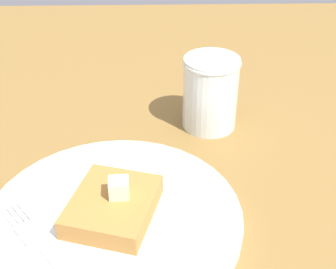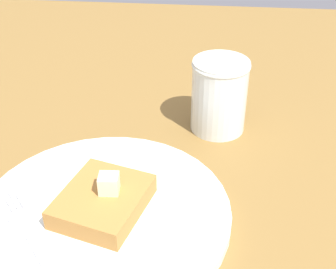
% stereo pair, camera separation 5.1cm
% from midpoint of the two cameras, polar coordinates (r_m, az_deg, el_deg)
% --- Properties ---
extents(table_surface, '(1.27, 1.27, 0.02)m').
position_cam_midpoint_polar(table_surface, '(0.50, -5.09, -9.96)').
color(table_surface, olive).
rests_on(table_surface, ground).
extents(plate, '(0.25, 0.25, 0.01)m').
position_cam_midpoint_polar(plate, '(0.47, -9.75, -10.12)').
color(plate, white).
rests_on(plate, table_surface).
extents(toast_slice_center, '(0.11, 0.10, 0.02)m').
position_cam_midpoint_polar(toast_slice_center, '(0.46, -9.94, -8.72)').
color(toast_slice_center, '#AF7636').
rests_on(toast_slice_center, plate).
extents(butter_pat_primary, '(0.02, 0.02, 0.02)m').
position_cam_midpoint_polar(butter_pat_primary, '(0.45, -9.29, -6.57)').
color(butter_pat_primary, '#F0EBC2').
rests_on(butter_pat_primary, toast_slice_center).
extents(fork, '(0.13, 0.11, 0.00)m').
position_cam_midpoint_polar(fork, '(0.45, -18.21, -13.07)').
color(fork, silver).
rests_on(fork, plate).
extents(syrup_jar, '(0.07, 0.07, 0.09)m').
position_cam_midpoint_polar(syrup_jar, '(0.59, 2.69, 4.67)').
color(syrup_jar, '#5A2708').
rests_on(syrup_jar, table_surface).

